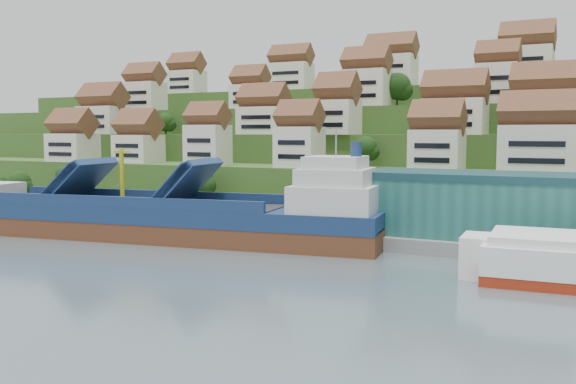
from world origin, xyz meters
The scene contains 10 objects.
ground centered at (0.00, 0.00, 0.00)m, with size 300.00×300.00×0.00m, color slate.
quay centered at (20.00, 15.00, 1.10)m, with size 180.00×14.00×2.20m, color gray.
pebble_beach centered at (-58.00, 12.00, 0.50)m, with size 45.00×20.00×1.00m, color gray.
hillside centered at (0.00, 103.55, 10.66)m, with size 260.00×128.00×31.00m.
hillside_village centered at (4.82, 60.46, 24.56)m, with size 155.99×62.53×28.97m.
hillside_trees centered at (-11.46, 42.18, 15.51)m, with size 143.78×60.47×30.89m.
warehouse centered at (52.00, 17.00, 7.20)m, with size 60.00×15.00×10.00m, color #266960.
flagpole centered at (18.11, 10.00, 6.88)m, with size 1.28×0.16×8.00m.
beach_huts centered at (-60.00, 10.75, 2.10)m, with size 14.40×3.70×2.20m.
cargo_ship centered at (-11.91, 1.72, 3.51)m, with size 85.02×25.69×18.71m.
Camera 1 is at (58.98, -86.06, 18.43)m, focal length 40.00 mm.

